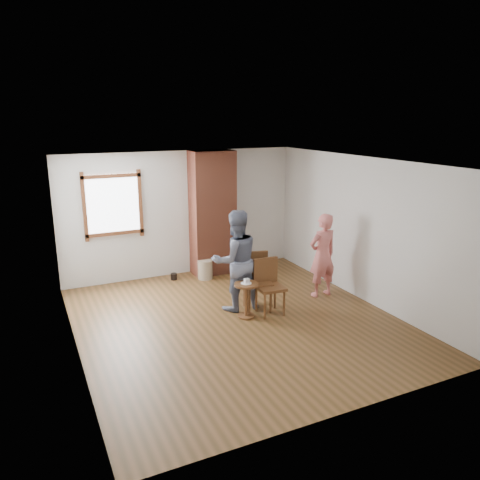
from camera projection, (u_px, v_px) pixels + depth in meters
name	position (u px, v px, depth m)	size (l,w,h in m)	color
ground	(237.00, 321.00, 7.71)	(5.50, 5.50, 0.00)	brown
room_shell	(219.00, 208.00, 7.75)	(5.04, 5.52, 2.62)	silver
brick_chimney	(213.00, 213.00, 9.81)	(0.90, 0.50, 2.60)	#9D4F37
stoneware_crock	(205.00, 269.00, 9.69)	(0.31, 0.31, 0.40)	tan
dark_pot	(174.00, 277.00, 9.65)	(0.13, 0.13, 0.13)	black
dining_chair_left	(256.00, 278.00, 8.13)	(0.56, 0.56, 1.00)	brown
dining_chair_right	(268.00, 283.00, 7.96)	(0.47, 0.47, 0.94)	brown
side_table	(246.00, 294.00, 7.79)	(0.40, 0.40, 0.60)	brown
cake_plate	(246.00, 283.00, 7.73)	(0.18, 0.18, 0.01)	white
cake_slice	(247.00, 281.00, 7.73)	(0.08, 0.07, 0.06)	silver
man	(236.00, 260.00, 8.02)	(0.86, 0.67, 1.76)	#131935
person_pink	(322.00, 255.00, 8.64)	(0.57, 0.38, 1.58)	#DF736F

